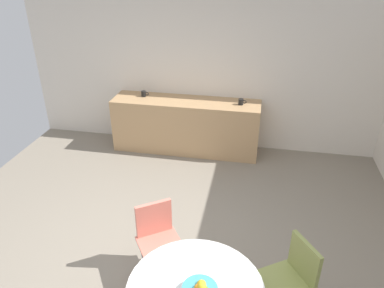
{
  "coord_description": "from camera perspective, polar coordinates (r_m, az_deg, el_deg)",
  "views": [
    {
      "loc": [
        0.96,
        -2.82,
        3.05
      ],
      "look_at": [
        0.2,
        1.08,
        0.95
      ],
      "focal_mm": 33.85,
      "sensor_mm": 36.0,
      "label": 1
    }
  ],
  "objects": [
    {
      "name": "ground_plane",
      "position": [
        4.26,
        -5.74,
        -17.99
      ],
      "size": [
        6.0,
        6.0,
        0.0
      ],
      "primitive_type": "plane",
      "color": "gray"
    },
    {
      "name": "wall_back",
      "position": [
        6.15,
        1.56,
        11.33
      ],
      "size": [
        6.0,
        0.1,
        2.6
      ],
      "primitive_type": "cube",
      "color": "silver",
      "rests_on": "ground_plane"
    },
    {
      "name": "counter_block",
      "position": [
        6.17,
        -0.95,
        2.93
      ],
      "size": [
        2.45,
        0.6,
        0.9
      ],
      "primitive_type": "cube",
      "color": "tan",
      "rests_on": "ground_plane"
    },
    {
      "name": "chair_coral",
      "position": [
        3.82,
        -5.5,
        -13.72
      ],
      "size": [
        0.58,
        0.58,
        0.83
      ],
      "color": "silver",
      "rests_on": "ground_plane"
    },
    {
      "name": "chair_olive",
      "position": [
        3.55,
        15.8,
        -18.86
      ],
      "size": [
        0.58,
        0.58,
        0.83
      ],
      "color": "silver",
      "rests_on": "ground_plane"
    },
    {
      "name": "mug_white",
      "position": [
        5.87,
        7.75,
        6.6
      ],
      "size": [
        0.13,
        0.08,
        0.09
      ],
      "color": "black",
      "rests_on": "counter_block"
    },
    {
      "name": "mug_green",
      "position": [
        6.22,
        -7.6,
        7.85
      ],
      "size": [
        0.13,
        0.08,
        0.09
      ],
      "color": "black",
      "rests_on": "counter_block"
    }
  ]
}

